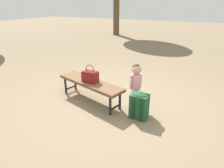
% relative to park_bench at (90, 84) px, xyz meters
% --- Properties ---
extents(ground_plane, '(40.00, 40.00, 0.00)m').
position_rel_park_bench_xyz_m(ground_plane, '(0.41, 0.08, -0.39)').
color(ground_plane, '#7F6B51').
rests_on(ground_plane, ground).
extents(park_bench, '(1.65, 0.81, 0.45)m').
position_rel_park_bench_xyz_m(park_bench, '(0.00, 0.00, 0.00)').
color(park_bench, brown).
rests_on(park_bench, ground).
extents(handbag, '(0.32, 0.19, 0.37)m').
position_rel_park_bench_xyz_m(handbag, '(0.02, -0.02, 0.18)').
color(handbag, maroon).
rests_on(handbag, park_bench).
extents(child_standing, '(0.19, 0.20, 0.91)m').
position_rel_park_bench_xyz_m(child_standing, '(0.95, 0.16, 0.21)').
color(child_standing, '#CCCC8C').
rests_on(child_standing, ground).
extents(backpack_large, '(0.32, 0.28, 0.53)m').
position_rel_park_bench_xyz_m(backpack_large, '(1.15, -0.15, -0.13)').
color(backpack_large, '#1E4C2D').
rests_on(backpack_large, ground).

